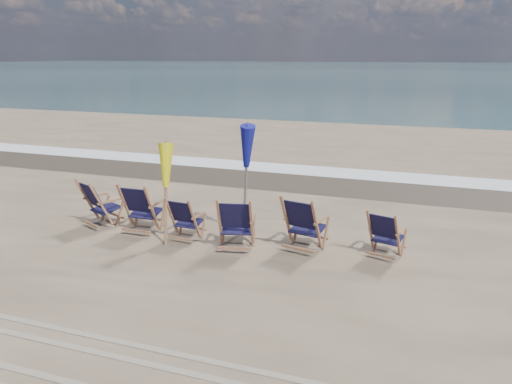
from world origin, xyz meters
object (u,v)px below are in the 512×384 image
beach_chair_0 (101,206)px  beach_chair_5 (397,237)px  umbrella_blue (245,149)px  beach_chair_3 (251,225)px  beach_chair_2 (194,221)px  beach_chair_4 (316,227)px  beach_chair_1 (152,210)px  umbrella_yellow (164,171)px

beach_chair_0 → beach_chair_5: bearing=-152.1°
umbrella_blue → beach_chair_3: bearing=-62.9°
beach_chair_2 → beach_chair_4: beach_chair_4 is taller
beach_chair_0 → beach_chair_3: beach_chair_3 is taller
beach_chair_1 → beach_chair_3: size_ratio=1.02×
beach_chair_4 → umbrella_blue: size_ratio=0.47×
beach_chair_2 → beach_chair_3: 1.22m
beach_chair_4 → umbrella_yellow: umbrella_yellow is taller
beach_chair_0 → beach_chair_1: (1.15, 0.09, 0.02)m
beach_chair_5 → umbrella_blue: umbrella_blue is taller
beach_chair_1 → beach_chair_5: (4.81, 0.28, -0.09)m
beach_chair_1 → beach_chair_2: size_ratio=1.19×
beach_chair_1 → beach_chair_4: beach_chair_4 is taller
beach_chair_1 → beach_chair_4: size_ratio=0.99×
beach_chair_2 → beach_chair_0: bearing=4.0°
beach_chair_2 → beach_chair_4: 2.40m
beach_chair_0 → beach_chair_2: (2.14, -0.01, -0.07)m
beach_chair_1 → beach_chair_4: (3.39, 0.08, 0.01)m
beach_chair_2 → umbrella_yellow: umbrella_yellow is taller
beach_chair_0 → umbrella_blue: size_ratio=0.46×
beach_chair_1 → umbrella_blue: (1.79, 0.66, 1.25)m
beach_chair_3 → beach_chair_4: 1.20m
beach_chair_4 → umbrella_blue: bearing=-7.9°
beach_chair_4 → beach_chair_5: beach_chair_4 is taller
beach_chair_0 → beach_chair_1: beach_chair_1 is taller
beach_chair_2 → umbrella_yellow: 1.12m
beach_chair_5 → beach_chair_2: bearing=21.9°
beach_chair_0 → beach_chair_5: beach_chair_0 is taller
beach_chair_2 → beach_chair_5: bearing=-170.2°
beach_chair_4 → umbrella_blue: (-1.60, 0.58, 1.25)m
beach_chair_2 → beach_chair_1: bearing=-1.3°
umbrella_yellow → beach_chair_1: bearing=156.0°
beach_chair_3 → umbrella_blue: umbrella_blue is taller
beach_chair_3 → umbrella_blue: 1.57m
beach_chair_0 → beach_chair_3: bearing=-156.8°
beach_chair_4 → beach_chair_2: bearing=16.4°
beach_chair_1 → umbrella_yellow: 1.02m
beach_chair_1 → beach_chair_3: 2.22m
beach_chair_2 → beach_chair_3: beach_chair_3 is taller
beach_chair_1 → umbrella_blue: umbrella_blue is taller
beach_chair_3 → umbrella_yellow: 1.97m
beach_chair_2 → umbrella_yellow: bearing=15.6°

